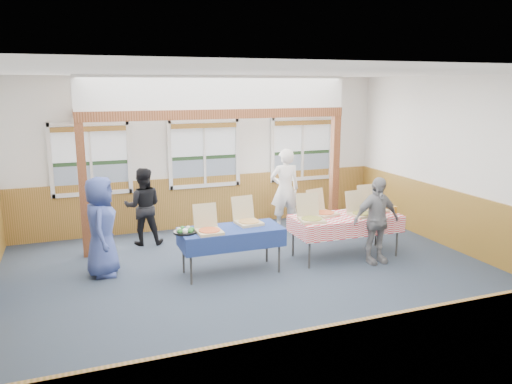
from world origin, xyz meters
The scene contains 28 objects.
floor centered at (0.00, 0.00, 0.00)m, with size 8.00×8.00×0.00m, color #252F3C.
ceiling centered at (0.00, 0.00, 3.20)m, with size 8.00×8.00×0.00m, color white.
wall_back centered at (0.00, 3.50, 1.60)m, with size 8.00×8.00×0.00m, color silver.
wall_front centered at (0.00, -3.50, 1.60)m, with size 8.00×8.00×0.00m, color silver.
wall_right centered at (4.00, 0.00, 1.60)m, with size 8.00×8.00×0.00m, color silver.
wainscot_back centered at (0.00, 3.48, 0.55)m, with size 7.98×0.05×1.10m, color brown.
wainscot_front centered at (0.00, -3.48, 0.55)m, with size 7.98×0.05×1.10m, color brown.
wainscot_right centered at (3.98, 0.00, 0.55)m, with size 0.05×6.98×1.10m, color brown.
window_left centered at (-2.30, 3.46, 1.68)m, with size 1.56×0.10×1.46m.
window_mid centered at (0.00, 3.46, 1.68)m, with size 1.56×0.10×1.46m.
window_right centered at (2.30, 3.46, 1.68)m, with size 1.56×0.10×1.46m.
post_left centered at (-2.50, 2.30, 1.20)m, with size 0.15×0.15×2.40m, color #552B12.
post_right centered at (2.50, 2.30, 1.20)m, with size 0.15×0.15×2.40m, color #552B12.
cross_beam centered at (0.00, 2.30, 2.49)m, with size 5.15×0.18×0.18m, color #552B12.
table_left centered at (-0.32, 0.62, 0.69)m, with size 1.79×1.19×0.76m.
table_right centered at (1.83, 0.67, 0.70)m, with size 2.08×1.37×0.76m.
pizza_box_a centered at (-0.72, 0.51, 0.82)m, with size 0.39×0.48×0.42m.
pizza_box_b centered at (0.02, 0.78, 0.82)m, with size 0.44×0.52×0.43m.
pizza_box_c centered at (1.09, 0.57, 0.82)m, with size 0.47×0.54×0.44m.
pizza_box_d centered at (1.47, 0.86, 0.82)m, with size 0.51×0.57×0.43m.
pizza_box_e centered at (2.08, 0.59, 0.82)m, with size 0.42×0.50×0.41m.
pizza_box_f centered at (2.48, 0.81, 0.82)m, with size 0.41×0.50×0.45m.
veggie_tray centered at (-1.07, 0.62, 0.79)m, with size 0.37×0.37×0.09m.
drink_glass centered at (2.68, 0.42, 0.83)m, with size 0.07×0.07×0.15m, color #A86D1C.
woman_white centered at (1.53, 2.67, 0.86)m, with size 0.63×0.41×1.73m, color white.
woman_black centered at (-1.43, 2.67, 0.75)m, with size 0.72×0.56×1.49m, color black.
man_blue centered at (-2.29, 1.26, 0.81)m, with size 0.79×0.52×1.62m, color #354486.
person_grey centered at (2.16, 0.22, 0.75)m, with size 0.88×0.37×1.50m, color gray.
Camera 1 is at (-2.66, -6.78, 3.02)m, focal length 35.00 mm.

